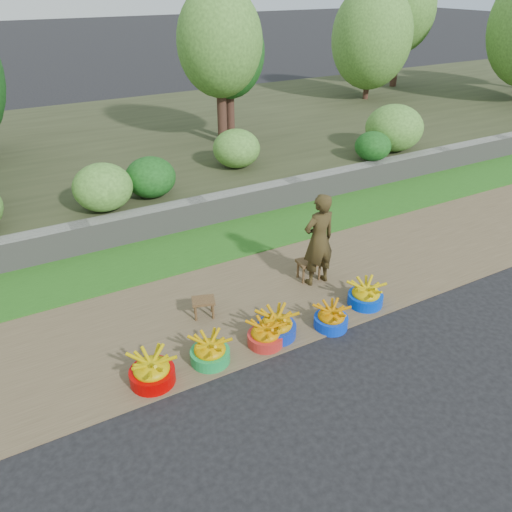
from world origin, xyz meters
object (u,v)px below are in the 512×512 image
stool_left (203,303)px  vendor_woman (319,240)px  basin_e (331,318)px  basin_c (265,335)px  stool_right (309,264)px  basin_f (366,295)px  basin_d (277,326)px  basin_a (152,371)px  basin_b (210,351)px

stool_left → vendor_woman: (1.96, -0.03, 0.53)m
vendor_woman → basin_e: bearing=64.1°
basin_c → vendor_woman: vendor_woman is taller
vendor_woman → stool_left: bearing=-1.8°
stool_right → vendor_woman: (0.05, -0.14, 0.50)m
basin_c → stool_right: (1.44, 1.09, 0.12)m
basin_f → stool_right: basin_f is taller
stool_left → stool_right: stool_right is taller
basin_d → stool_left: 1.13m
basin_a → stool_left: size_ratio=1.43×
basin_a → basin_c: 1.56m
basin_f → basin_a: bearing=-179.4°
basin_b → stool_right: (2.23, 1.04, 0.11)m
vendor_woman → basin_c: bearing=31.3°
basin_c → stool_left: size_ratio=1.26×
basin_b → basin_e: bearing=-5.1°
basin_a → basin_b: basin_a is taller
basin_f → vendor_woman: (-0.29, 0.87, 0.61)m
stool_right → basin_f: bearing=-71.4°
basin_e → stool_right: (0.44, 1.20, 0.12)m
basin_c → stool_left: bearing=116.0°
basin_c → stool_right: 1.81m
basin_a → basin_d: size_ratio=1.02×
basin_e → vendor_woman: vendor_woman is taller
basin_b → basin_a: bearing=-179.9°
stool_right → basin_c: bearing=-142.9°
basin_c → basin_d: (0.22, 0.08, 0.02)m
basin_b → basin_d: (1.01, 0.03, 0.01)m
basin_b → vendor_woman: (2.28, 0.90, 0.61)m
basin_d → basin_e: basin_d is taller
basin_f → stool_left: size_ratio=1.35×
basin_a → basin_d: (1.78, 0.04, -0.00)m
stool_left → basin_e: bearing=-36.5°
basin_a → basin_b: bearing=0.1°
basin_f → stool_left: bearing=158.3°
basin_b → stool_right: bearing=25.1°
basin_c → basin_e: 1.01m
basin_c → stool_right: bearing=37.1°
stool_left → basin_d: bearing=-52.2°
basin_a → basin_f: bearing=0.6°
basin_e → stool_left: 1.83m
basin_a → basin_c: (1.56, -0.04, -0.02)m
stool_left → basin_f: bearing=-21.7°
basin_b → basin_d: basin_d is taller
basin_d → stool_right: basin_d is taller
basin_a → basin_c: bearing=-1.5°
basin_a → basin_e: 2.57m
basin_d → stool_left: bearing=127.8°
basin_e → basin_a: bearing=176.4°
basin_e → stool_left: size_ratio=1.24×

